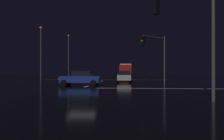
{
  "coord_description": "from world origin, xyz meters",
  "views": [
    {
      "loc": [
        4.46,
        -21.02,
        1.57
      ],
      "look_at": [
        1.8,
        11.89,
        1.7
      ],
      "focal_mm": 37.32,
      "sensor_mm": 36.0,
      "label": 1
    }
  ],
  "objects": [
    {
      "name": "crosswalk_bar_east",
      "position": [
        8.39,
        0.0,
        0.0
      ],
      "size": [
        14.21,
        0.4,
        0.01
      ],
      "color": "white",
      "rests_on": "ground"
    },
    {
      "name": "sedan_silver",
      "position": [
        3.61,
        11.06,
        0.8
      ],
      "size": [
        2.02,
        4.33,
        1.57
      ],
      "color": "#B7B7BC",
      "rests_on": "ground"
    },
    {
      "name": "streetlamp_left_near",
      "position": [
        -9.39,
        13.89,
        4.91
      ],
      "size": [
        0.44,
        0.44,
        8.47
      ],
      "color": "#424247",
      "rests_on": "ground"
    },
    {
      "name": "sedan_orange",
      "position": [
        3.26,
        17.41,
        0.8
      ],
      "size": [
        2.02,
        4.33,
        1.57
      ],
      "color": "#C66014",
      "rests_on": "ground"
    },
    {
      "name": "sedan_blue_crossing",
      "position": [
        -0.89,
        3.55,
        0.8
      ],
      "size": [
        4.33,
        2.02,
        1.57
      ],
      "color": "navy",
      "rests_on": "ground"
    },
    {
      "name": "box_truck",
      "position": [
        3.38,
        29.45,
        1.71
      ],
      "size": [
        2.68,
        8.28,
        3.08
      ],
      "color": "red",
      "rests_on": "ground"
    },
    {
      "name": "traffic_signal_ne",
      "position": [
        7.44,
        7.44,
        4.1
      ],
      "size": [
        3.17,
        3.17,
        5.93
      ],
      "color": "#4C4C51",
      "rests_on": "ground"
    },
    {
      "name": "sedan_black",
      "position": [
        3.47,
        22.84,
        0.8
      ],
      "size": [
        2.02,
        4.33,
        1.57
      ],
      "color": "black",
      "rests_on": "ground"
    },
    {
      "name": "traffic_signal_se",
      "position": [
        7.6,
        -7.6,
        4.52
      ],
      "size": [
        2.94,
        2.94,
        6.61
      ],
      "color": "#4C4C51",
      "rests_on": "ground"
    },
    {
      "name": "stop_line_north",
      "position": [
        0.0,
        8.29,
        0.0
      ],
      "size": [
        0.35,
        14.21,
        0.01
      ],
      "color": "white",
      "rests_on": "ground"
    },
    {
      "name": "centre_line_ns",
      "position": [
        0.0,
        19.89,
        0.0
      ],
      "size": [
        22.0,
        0.15,
        0.01
      ],
      "color": "yellow",
      "rests_on": "ground"
    },
    {
      "name": "ground",
      "position": [
        0.0,
        0.0,
        -0.05
      ],
      "size": [
        120.0,
        120.0,
        0.1
      ],
      "primitive_type": "cube",
      "color": "black"
    },
    {
      "name": "streetlamp_left_far",
      "position": [
        -9.39,
        29.89,
        5.53
      ],
      "size": [
        0.44,
        0.44,
        9.65
      ],
      "color": "#424247",
      "rests_on": "ground"
    }
  ]
}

